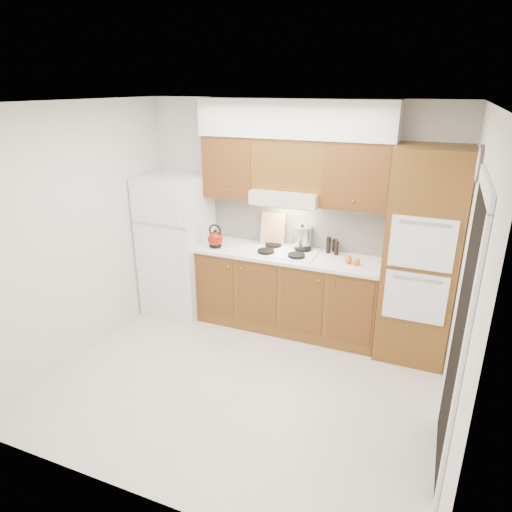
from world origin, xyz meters
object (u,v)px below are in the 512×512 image
Objects in this scene: stock_pot at (302,237)px; oven_cabinet at (421,257)px; kettle at (215,239)px; fridge at (177,245)px.

oven_cabinet is at bearing -9.75° from stock_pot.
fridge is at bearing -164.64° from kettle.
fridge is 7.59× the size of stock_pot.
kettle is 1.01m from stock_pot.
fridge reaches higher than stock_pot.
fridge is 2.86m from oven_cabinet.
oven_cabinet is (2.85, 0.03, 0.24)m from fridge.
fridge is at bearing -179.30° from oven_cabinet.
stock_pot is (1.52, 0.26, 0.22)m from fridge.
stock_pot is (0.95, 0.34, 0.04)m from kettle.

